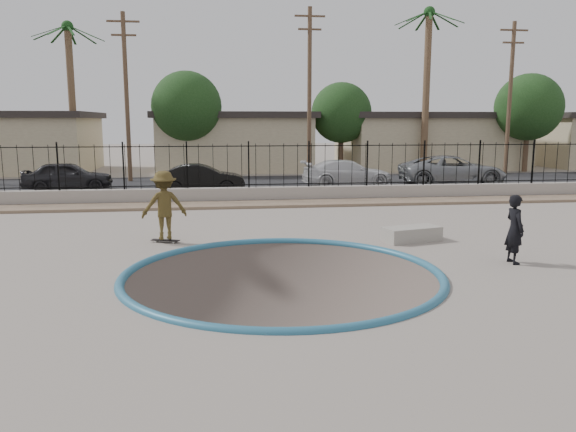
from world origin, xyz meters
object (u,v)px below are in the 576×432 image
(skateboard, at_px, (165,240))
(car_a, at_px, (68,176))
(car_d, at_px, (453,170))
(skater, at_px, (164,209))
(car_b, at_px, (202,178))
(videographer, at_px, (515,229))
(concrete_ledge, at_px, (412,234))
(car_c, at_px, (347,173))

(skateboard, height_order, car_a, car_a)
(car_a, height_order, car_d, car_d)
(skater, relative_size, car_b, 0.48)
(videographer, distance_m, car_b, 15.97)
(concrete_ledge, relative_size, car_a, 0.39)
(concrete_ledge, height_order, car_a, car_a)
(concrete_ledge, relative_size, car_c, 0.35)
(car_b, bearing_deg, skateboard, 176.10)
(car_c, bearing_deg, skater, 144.87)
(car_b, height_order, car_d, car_d)
(skateboard, relative_size, car_a, 0.20)
(concrete_ledge, height_order, car_d, car_d)
(car_a, distance_m, car_b, 6.53)
(concrete_ledge, distance_m, car_d, 14.69)
(skater, distance_m, car_a, 13.47)
(videographer, relative_size, car_c, 0.35)
(skater, xyz_separation_m, car_c, (8.10, 12.29, -0.24))
(car_b, xyz_separation_m, car_d, (12.88, 1.55, 0.10))
(car_a, height_order, car_b, car_a)
(car_c, bearing_deg, videographer, 179.02)
(skateboard, xyz_separation_m, car_a, (-5.52, 12.29, 0.67))
(videographer, height_order, car_c, videographer)
(skateboard, distance_m, videographer, 9.01)
(skater, bearing_deg, concrete_ledge, 162.93)
(car_a, relative_size, car_b, 1.03)
(car_c, bearing_deg, car_b, 100.63)
(concrete_ledge, xyz_separation_m, car_c, (1.30, 13.01, 0.50))
(car_b, relative_size, car_c, 0.86)
(skateboard, height_order, car_d, car_d)
(skater, xyz_separation_m, car_b, (0.81, 10.69, -0.25))
(skateboard, distance_m, car_b, 10.73)
(skateboard, distance_m, car_c, 14.73)
(car_c, relative_size, car_d, 0.84)
(skater, bearing_deg, car_a, -76.81)
(skater, xyz_separation_m, skateboard, (0.00, 0.00, -0.88))
(concrete_ledge, bearing_deg, skater, 173.95)
(videographer, bearing_deg, skater, 65.74)
(car_a, xyz_separation_m, car_c, (13.62, 0.00, -0.03))
(skateboard, relative_size, concrete_ledge, 0.51)
(videographer, xyz_separation_m, car_b, (-7.50, 14.10, -0.12))
(car_a, xyz_separation_m, car_b, (6.33, -1.60, -0.04))
(videographer, bearing_deg, skateboard, 65.74)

